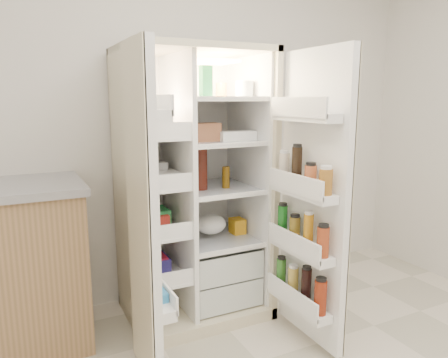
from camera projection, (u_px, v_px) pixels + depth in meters
name	position (u px, v px, depth m)	size (l,w,h in m)	color
wall_back	(184.00, 116.00, 3.15)	(4.00, 0.02, 2.70)	silver
refrigerator	(193.00, 207.00, 2.92)	(0.92, 0.70, 1.80)	beige
freezer_door	(144.00, 217.00, 2.14)	(0.15, 0.40, 1.72)	white
fridge_door	(311.00, 205.00, 2.49)	(0.17, 0.58, 1.72)	white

